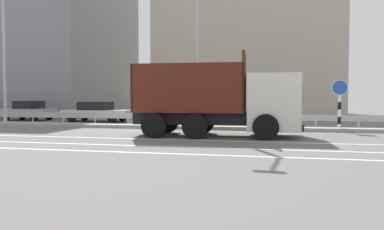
{
  "coord_description": "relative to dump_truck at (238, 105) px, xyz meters",
  "views": [
    {
      "loc": [
        6.27,
        -17.79,
        1.67
      ],
      "look_at": [
        2.33,
        0.12,
        0.83
      ],
      "focal_mm": 35.0,
      "sensor_mm": 36.0,
      "label": 1
    }
  ],
  "objects": [
    {
      "name": "street_lamp_2",
      "position": [
        -2.55,
        3.38,
        4.48
      ],
      "size": [
        0.72,
        2.46,
        10.61
      ],
      "color": "#ADADB2",
      "rests_on": "ground_plane"
    },
    {
      "name": "dump_truck",
      "position": [
        0.0,
        0.0,
        0.0
      ],
      "size": [
        7.24,
        3.06,
        3.59
      ],
      "rotation": [
        0.0,
        0.0,
        -1.52
      ],
      "color": "silver",
      "rests_on": "ground_plane"
    },
    {
      "name": "parked_car_3",
      "position": [
        -10.7,
        8.11,
        -0.65
      ],
      "size": [
        4.83,
        2.06,
        1.4
      ],
      "rotation": [
        0.0,
        0.0,
        -1.56
      ],
      "color": "silver",
      "rests_on": "ground_plane"
    },
    {
      "name": "parked_car_2",
      "position": [
        -16.43,
        8.39,
        -0.63
      ],
      "size": [
        3.96,
        2.11,
        1.45
      ],
      "rotation": [
        0.0,
        0.0,
        1.51
      ],
      "color": "#A3A3A8",
      "rests_on": "ground_plane"
    },
    {
      "name": "parked_car_4",
      "position": [
        -5.43,
        7.93,
        -0.69
      ],
      "size": [
        4.35,
        2.12,
        1.27
      ],
      "rotation": [
        0.0,
        0.0,
        1.54
      ],
      "color": "navy",
      "rests_on": "ground_plane"
    },
    {
      "name": "background_building_0",
      "position": [
        -19.97,
        18.62,
        5.47
      ],
      "size": [
        11.18,
        15.45,
        13.65
      ],
      "primitive_type": "cube",
      "color": "gray",
      "rests_on": "ground_plane"
    },
    {
      "name": "median_island",
      "position": [
        -4.74,
        3.46,
        -1.26
      ],
      "size": [
        32.72,
        1.1,
        0.18
      ],
      "primitive_type": "cube",
      "color": "gray",
      "rests_on": "ground_plane"
    },
    {
      "name": "lane_strip_1",
      "position": [
        -1.0,
        -3.9,
        -1.35
      ],
      "size": [
        59.49,
        0.16,
        0.01
      ],
      "primitive_type": "cube",
      "color": "silver",
      "rests_on": "ground_plane"
    },
    {
      "name": "street_lamp_1",
      "position": [
        -14.43,
        3.27,
        3.39
      ],
      "size": [
        0.7,
        2.76,
        8.4
      ],
      "color": "#ADADB2",
      "rests_on": "ground_plane"
    },
    {
      "name": "lane_strip_2",
      "position": [
        -1.0,
        -5.47,
        -1.35
      ],
      "size": [
        59.49,
        0.16,
        0.01
      ],
      "primitive_type": "cube",
      "color": "silver",
      "rests_on": "ground_plane"
    },
    {
      "name": "ground_plane",
      "position": [
        -4.74,
        1.59,
        -1.35
      ],
      "size": [
        320.0,
        320.0,
        0.0
      ],
      "primitive_type": "plane",
      "color": "#605E5B"
    },
    {
      "name": "background_building_1",
      "position": [
        -0.98,
        22.74,
        4.91
      ],
      "size": [
        16.45,
        14.67,
        12.52
      ],
      "primitive_type": "cube",
      "color": "#B7AD99",
      "rests_on": "ground_plane"
    },
    {
      "name": "median_road_sign",
      "position": [
        4.69,
        3.46,
        0.0
      ],
      "size": [
        0.76,
        0.16,
        2.56
      ],
      "color": "white",
      "rests_on": "ground_plane"
    },
    {
      "name": "median_guardrail",
      "position": [
        -4.74,
        4.35,
        -0.78
      ],
      "size": [
        59.49,
        0.09,
        0.78
      ],
      "color": "#9EA0A5",
      "rests_on": "ground_plane"
    },
    {
      "name": "lane_strip_0",
      "position": [
        -1.0,
        -1.85,
        -1.35
      ],
      "size": [
        59.49,
        0.16,
        0.01
      ],
      "primitive_type": "cube",
      "color": "silver",
      "rests_on": "ground_plane"
    }
  ]
}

